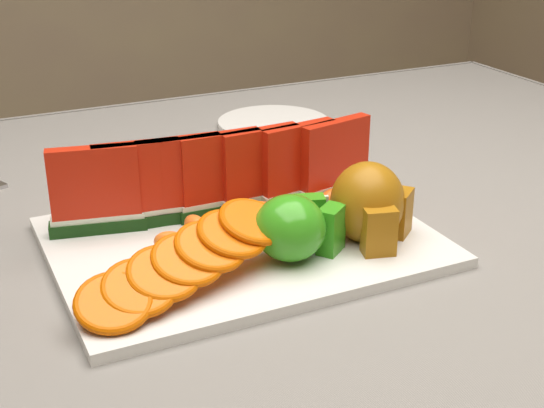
# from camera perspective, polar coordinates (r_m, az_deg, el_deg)

# --- Properties ---
(table) EXTENTS (1.40, 0.90, 0.75)m
(table) POSITION_cam_1_polar(r_m,az_deg,el_deg) (0.96, -1.99, -6.17)
(table) COLOR brown
(table) RESTS_ON ground
(tablecloth) EXTENTS (1.53, 1.03, 0.20)m
(tablecloth) POSITION_cam_1_polar(r_m,az_deg,el_deg) (0.93, -2.05, -2.83)
(tablecloth) COLOR gray
(tablecloth) RESTS_ON table
(platter) EXTENTS (0.40, 0.30, 0.01)m
(platter) POSITION_cam_1_polar(r_m,az_deg,el_deg) (0.82, -2.30, -2.86)
(platter) COLOR silver
(platter) RESTS_ON tablecloth
(apple_cluster) EXTENTS (0.11, 0.09, 0.07)m
(apple_cluster) POSITION_cam_1_polar(r_m,az_deg,el_deg) (0.77, 1.77, -1.75)
(apple_cluster) COLOR #398719
(apple_cluster) RESTS_ON platter
(pear_cluster) EXTENTS (0.10, 0.10, 0.09)m
(pear_cluster) POSITION_cam_1_polar(r_m,az_deg,el_deg) (0.81, 7.38, -0.07)
(pear_cluster) COLOR #AE6D20
(pear_cluster) RESTS_ON platter
(side_plate) EXTENTS (0.18, 0.18, 0.01)m
(side_plate) POSITION_cam_1_polar(r_m,az_deg,el_deg) (1.22, 0.13, 6.08)
(side_plate) COLOR silver
(side_plate) RESTS_ON tablecloth
(watermelon_row) EXTENTS (0.39, 0.07, 0.10)m
(watermelon_row) POSITION_cam_1_polar(r_m,az_deg,el_deg) (0.86, -3.86, 2.07)
(watermelon_row) COLOR #0D3508
(watermelon_row) RESTS_ON platter
(orange_fan_front) EXTENTS (0.25, 0.14, 0.06)m
(orange_fan_front) POSITION_cam_1_polar(r_m,az_deg,el_deg) (0.72, -6.36, -4.15)
(orange_fan_front) COLOR red
(orange_fan_front) RESTS_ON platter
(orange_fan_back) EXTENTS (0.24, 0.11, 0.04)m
(orange_fan_back) POSITION_cam_1_polar(r_m,az_deg,el_deg) (0.91, -6.94, 1.16)
(orange_fan_back) COLOR red
(orange_fan_back) RESTS_ON platter
(tangerine_segments) EXTENTS (0.25, 0.07, 0.02)m
(tangerine_segments) POSITION_cam_1_polar(r_m,az_deg,el_deg) (0.84, -1.10, -1.03)
(tangerine_segments) COLOR orange
(tangerine_segments) RESTS_ON platter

